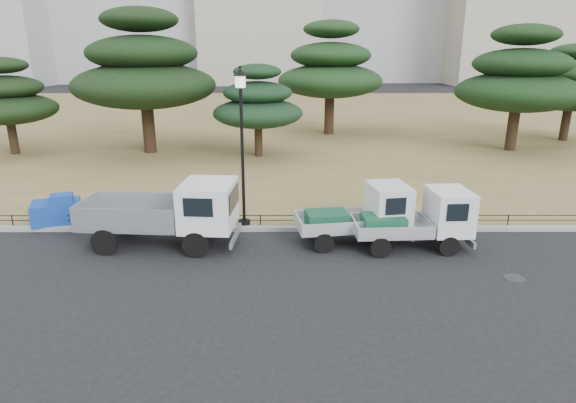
{
  "coord_description": "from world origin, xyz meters",
  "views": [
    {
      "loc": [
        -0.02,
        -13.66,
        6.25
      ],
      "look_at": [
        0.0,
        2.0,
        1.3
      ],
      "focal_mm": 30.0,
      "sensor_mm": 36.0,
      "label": 1
    }
  ],
  "objects_px": {
    "truck_kei_front": "(362,214)",
    "truck_kei_rear": "(420,220)",
    "tarp_pile": "(57,211)",
    "truck_large": "(169,211)",
    "street_lamp": "(241,122)"
  },
  "relations": [
    {
      "from": "truck_kei_rear",
      "to": "tarp_pile",
      "type": "xyz_separation_m",
      "value": [
        -12.84,
        2.08,
        -0.38
      ]
    },
    {
      "from": "truck_large",
      "to": "tarp_pile",
      "type": "height_order",
      "value": "truck_large"
    },
    {
      "from": "truck_large",
      "to": "street_lamp",
      "type": "xyz_separation_m",
      "value": [
        2.32,
        1.62,
        2.66
      ]
    },
    {
      "from": "truck_large",
      "to": "street_lamp",
      "type": "distance_m",
      "value": 3.88
    },
    {
      "from": "truck_kei_rear",
      "to": "tarp_pile",
      "type": "relative_size",
      "value": 1.94
    },
    {
      "from": "street_lamp",
      "to": "truck_kei_front",
      "type": "bearing_deg",
      "value": -17.97
    },
    {
      "from": "truck_large",
      "to": "truck_kei_rear",
      "type": "height_order",
      "value": "truck_large"
    },
    {
      "from": "truck_large",
      "to": "street_lamp",
      "type": "bearing_deg",
      "value": 38.83
    },
    {
      "from": "truck_kei_front",
      "to": "truck_kei_rear",
      "type": "bearing_deg",
      "value": -23.81
    },
    {
      "from": "truck_large",
      "to": "street_lamp",
      "type": "relative_size",
      "value": 0.93
    },
    {
      "from": "truck_large",
      "to": "truck_kei_rear",
      "type": "bearing_deg",
      "value": 2.46
    },
    {
      "from": "truck_kei_front",
      "to": "tarp_pile",
      "type": "xyz_separation_m",
      "value": [
        -11.01,
        1.58,
        -0.39
      ]
    },
    {
      "from": "truck_kei_rear",
      "to": "street_lamp",
      "type": "bearing_deg",
      "value": 159.46
    },
    {
      "from": "truck_kei_front",
      "to": "truck_kei_rear",
      "type": "height_order",
      "value": "truck_kei_front"
    },
    {
      "from": "truck_large",
      "to": "truck_kei_rear",
      "type": "distance_m",
      "value": 8.23
    }
  ]
}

